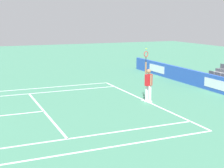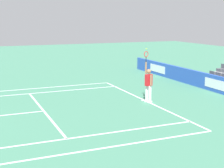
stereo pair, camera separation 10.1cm
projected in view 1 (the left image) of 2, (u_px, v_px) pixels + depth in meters
line_baseline at (145, 100)px, 18.31m from camera, size 10.97×0.10×0.01m
line_service at (44, 111)px, 16.19m from camera, size 8.23×0.10×0.01m
line_singles_sideline_left at (21, 94)px, 19.72m from camera, size 0.10×11.89×0.01m
line_singles_sideline_right at (55, 141)px, 12.30m from camera, size 0.10×11.89×0.01m
line_doubles_sideline_left at (18, 90)px, 20.96m from camera, size 0.10×11.89×0.01m
line_doubles_sideline_right at (65, 154)px, 11.07m from camera, size 0.10×11.89×0.01m
line_centre_mark at (143, 100)px, 18.27m from camera, size 0.10×0.20×0.01m
sponsor_barrier at (218, 84)px, 20.13m from camera, size 20.78×0.22×1.01m
tennis_player at (148, 84)px, 17.75m from camera, size 0.54×0.41×2.85m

